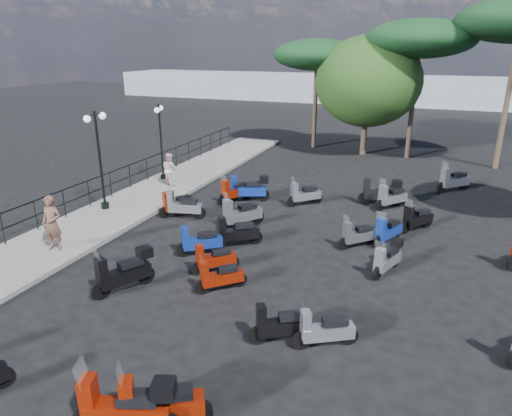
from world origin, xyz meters
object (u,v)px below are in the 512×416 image
(scooter_20, at_px, (324,331))
(pine_0, at_px, (420,39))
(scooter_9, at_px, (237,233))
(scooter_16, at_px, (391,198))
(scooter_14, at_px, (281,325))
(scooter_28, at_px, (417,219))
(scooter_29, at_px, (453,181))
(scooter_30, at_px, (220,277))
(woman, at_px, (52,223))
(scooter_17, at_px, (304,195))
(pedestrian_far, at_px, (170,169))
(scooter_23, at_px, (380,193))
(scooter_3, at_px, (183,207))
(scooter_11, at_px, (248,189))
(lamp_post_2, at_px, (161,137))
(scooter_8, at_px, (214,259))
(broadleaf_tree, at_px, (368,82))
(scooter_6, at_px, (159,406))
(scooter_10, at_px, (241,215))
(lamp_post_1, at_px, (99,154))
(scooter_15, at_px, (358,235))
(scooter_21, at_px, (387,259))
(pine_2, at_px, (317,55))
(scooter_4, at_px, (178,204))
(scooter_7, at_px, (124,273))
(scooter_13, at_px, (126,408))
(scooter_2, at_px, (200,242))

(scooter_20, xyz_separation_m, pine_0, (0.35, 19.83, 6.29))
(scooter_9, bearing_deg, scooter_16, -74.68)
(scooter_14, xyz_separation_m, scooter_28, (2.47, 8.10, 0.01))
(scooter_14, distance_m, scooter_29, 14.15)
(scooter_9, xyz_separation_m, scooter_30, (0.76, -2.87, -0.06))
(woman, height_order, scooter_17, woman)
(pedestrian_far, relative_size, scooter_20, 1.11)
(scooter_23, bearing_deg, scooter_3, 106.80)
(scooter_11, xyz_separation_m, scooter_23, (5.35, 1.60, -0.02))
(scooter_29, bearing_deg, lamp_post_2, 61.49)
(scooter_16, bearing_deg, scooter_9, 91.08)
(scooter_8, distance_m, broadleaf_tree, 17.99)
(scooter_3, distance_m, scooter_11, 3.24)
(scooter_6, bearing_deg, scooter_10, -16.18)
(lamp_post_1, height_order, scooter_15, lamp_post_1)
(pedestrian_far, relative_size, scooter_15, 1.25)
(lamp_post_2, height_order, scooter_21, lamp_post_2)
(scooter_9, height_order, scooter_10, scooter_10)
(woman, xyz_separation_m, pine_2, (3.57, 19.09, 4.76))
(scooter_4, relative_size, broadleaf_tree, 0.20)
(scooter_3, height_order, scooter_30, scooter_3)
(scooter_20, xyz_separation_m, scooter_29, (2.81, 13.47, 0.09))
(scooter_10, bearing_deg, scooter_17, -77.58)
(scooter_14, bearing_deg, scooter_10, 0.30)
(pine_0, xyz_separation_m, pine_2, (-6.01, 0.88, -0.90))
(scooter_7, height_order, scooter_15, scooter_7)
(scooter_13, height_order, scooter_14, scooter_13)
(scooter_7, xyz_separation_m, scooter_29, (8.47, 13.02, -0.04))
(scooter_28, bearing_deg, scooter_8, 83.35)
(scooter_10, height_order, scooter_11, scooter_10)
(scooter_23, distance_m, scooter_28, 2.92)
(pedestrian_far, xyz_separation_m, scooter_15, (9.39, -3.59, -0.48))
(scooter_2, distance_m, scooter_15, 5.21)
(scooter_17, bearing_deg, lamp_post_2, 39.29)
(scooter_6, xyz_separation_m, scooter_23, (2.05, 13.70, 0.05))
(pedestrian_far, bearing_deg, lamp_post_1, 103.90)
(scooter_4, bearing_deg, broadleaf_tree, -75.33)
(scooter_17, bearing_deg, scooter_4, 80.53)
(scooter_17, height_order, scooter_23, scooter_23)
(scooter_28, height_order, broadleaf_tree, broadleaf_tree)
(pedestrian_far, height_order, scooter_17, pedestrian_far)
(lamp_post_1, relative_size, scooter_2, 2.89)
(scooter_20, bearing_deg, scooter_17, -12.00)
(lamp_post_1, height_order, scooter_6, lamp_post_1)
(scooter_10, bearing_deg, scooter_7, 114.58)
(scooter_3, height_order, scooter_6, scooter_6)
(pedestrian_far, distance_m, broadleaf_tree, 13.30)
(woman, height_order, pedestrian_far, woman)
(scooter_20, bearing_deg, pine_2, -15.11)
(lamp_post_2, bearing_deg, scooter_21, -48.55)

